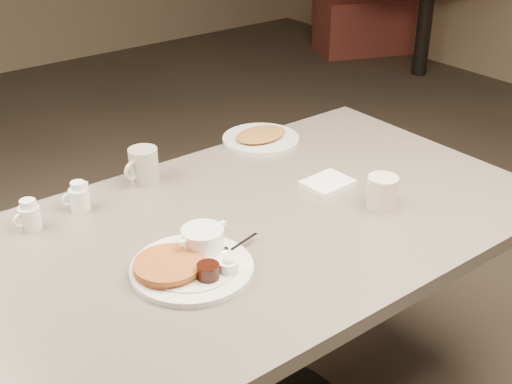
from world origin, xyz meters
TOP-DOWN VIEW (x-y plane):
  - diner_table at (0.00, 0.00)m, footprint 1.50×0.90m
  - main_plate at (-0.27, -0.08)m, footprint 0.36×0.31m
  - coffee_mug_near at (0.29, -0.15)m, footprint 0.12×0.09m
  - napkin at (0.26, 0.03)m, footprint 0.14×0.11m
  - coffee_mug_far at (-0.13, 0.37)m, footprint 0.13×0.11m
  - creamer_left at (-0.49, 0.32)m, footprint 0.08×0.06m
  - creamer_right at (-0.35, 0.33)m, footprint 0.08×0.07m
  - hash_plate at (0.31, 0.39)m, footprint 0.27×0.27m
  - booth_back_right at (3.38, 2.62)m, footprint 1.52×1.62m

SIDE VIEW (x-z plane):
  - booth_back_right at x=3.38m, z-range -0.15..0.97m
  - diner_table at x=0.00m, z-range 0.21..0.96m
  - napkin at x=0.26m, z-range 0.75..0.77m
  - hash_plate at x=0.31m, z-range 0.75..0.78m
  - main_plate at x=-0.27m, z-range 0.74..0.81m
  - creamer_left at x=-0.49m, z-range 0.75..0.83m
  - creamer_right at x=-0.35m, z-range 0.75..0.83m
  - coffee_mug_near at x=0.29m, z-range 0.75..0.84m
  - coffee_mug_far at x=-0.13m, z-range 0.75..0.85m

